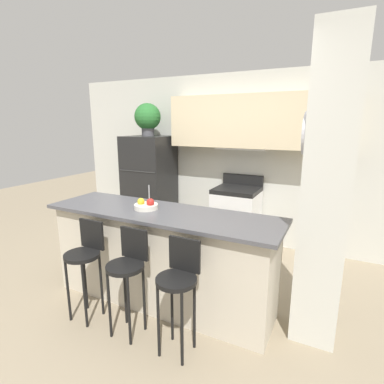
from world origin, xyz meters
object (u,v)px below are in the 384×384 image
Objects in this scene: bar_stool_right at (179,281)px; potted_plant_on_fridge at (148,118)px; refrigerator at (150,186)px; fruit_bowl at (146,206)px; bar_stool_left at (85,256)px; stove_range at (236,218)px; bar_stool_mid at (128,268)px.

potted_plant_on_fridge is at bearing 129.06° from bar_stool_right.
refrigerator is 6.81× the size of fruit_bowl.
fruit_bowl is at bearing -56.35° from potted_plant_on_fridge.
potted_plant_on_fridge is at bearing 109.21° from bar_stool_left.
stove_range reaches higher than bar_stool_left.
bar_stool_mid is at bearing -59.89° from refrigerator.
bar_stool_left is 0.50m from bar_stool_mid.
fruit_bowl is at bearing -56.35° from refrigerator.
refrigerator reaches higher than bar_stool_mid.
bar_stool_mid and bar_stool_right have the same top height.
refrigerator is 1.96m from fruit_bowl.
stove_range is at bearing 83.95° from bar_stool_mid.
potted_plant_on_fridge reaches higher than stove_range.
bar_stool_right is 3.06m from potted_plant_on_fridge.
bar_stool_mid is at bearing 180.00° from bar_stool_right.
stove_range is at bearing 71.66° from bar_stool_left.
bar_stool_mid is 3.95× the size of fruit_bowl.
fruit_bowl reaches higher than bar_stool_right.
potted_plant_on_fridge reaches higher than bar_stool_right.
bar_stool_right is (0.50, 0.00, 0.00)m from bar_stool_mid.
refrigerator is at bearing 123.65° from fruit_bowl.
stove_range is 2.11× the size of potted_plant_on_fridge.
bar_stool_left is at bearing 180.00° from bar_stool_mid.
potted_plant_on_fridge reaches higher than bar_stool_left.
fruit_bowl is (-0.40, -1.68, 0.56)m from stove_range.
potted_plant_on_fridge reaches higher than bar_stool_mid.
bar_stool_mid is 0.68m from fruit_bowl.
bar_stool_left is 2.62m from potted_plant_on_fridge.
potted_plant_on_fridge is at bearing -177.77° from stove_range.
potted_plant_on_fridge is at bearing 117.31° from refrigerator.
refrigerator reaches higher than bar_stool_right.
bar_stool_mid is (0.50, 0.00, 0.00)m from bar_stool_left.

